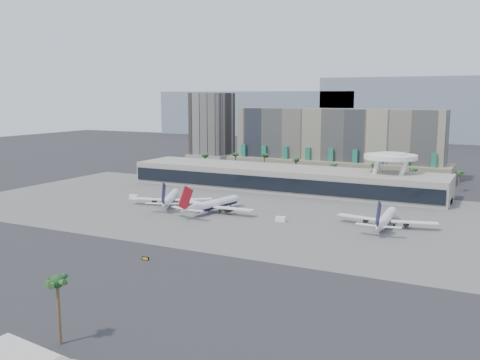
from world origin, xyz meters
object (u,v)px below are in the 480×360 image
at_px(airliner_left, 170,198).
at_px(airliner_right, 386,219).
at_px(service_vehicle_a, 134,197).
at_px(taxiway_sign, 145,258).
at_px(service_vehicle_b, 281,219).
at_px(airliner_centre, 213,204).

bearing_deg(airliner_left, airliner_right, -22.67).
relative_size(airliner_right, service_vehicle_a, 8.45).
distance_m(airliner_right, taxiway_sign, 94.76).
bearing_deg(service_vehicle_a, taxiway_sign, -47.33).
distance_m(airliner_left, service_vehicle_b, 57.96).
distance_m(airliner_left, service_vehicle_a, 24.35).
distance_m(airliner_centre, service_vehicle_a, 49.45).
bearing_deg(airliner_right, airliner_left, 179.58).
height_order(airliner_left, airliner_centre, airliner_centre).
xyz_separation_m(airliner_right, service_vehicle_a, (-121.09, 1.18, -2.30)).
distance_m(airliner_left, taxiway_sign, 82.78).
relative_size(airliner_right, service_vehicle_b, 10.13).
bearing_deg(airliner_right, taxiway_sign, -129.37).
height_order(airliner_left, taxiway_sign, airliner_left).
distance_m(airliner_centre, airliner_right, 72.69).
distance_m(airliner_centre, taxiway_sign, 70.18).
bearing_deg(service_vehicle_b, airliner_right, 3.96).
bearing_deg(taxiway_sign, airliner_right, 43.67).
bearing_deg(airliner_right, airliner_centre, -176.67).
bearing_deg(airliner_right, service_vehicle_a, 177.37).
relative_size(airliner_left, taxiway_sign, 15.56).
relative_size(airliner_left, service_vehicle_a, 7.88).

